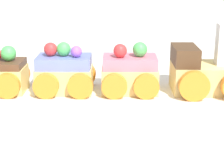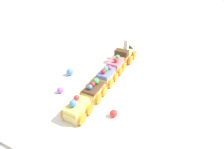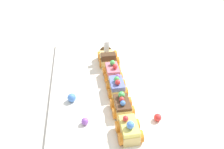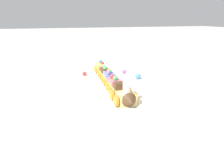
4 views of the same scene
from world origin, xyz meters
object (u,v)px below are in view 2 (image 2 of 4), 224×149
(gumball_red, at_px, (114,113))
(gumball_blue, at_px, (70,72))
(cake_train_locomotive, at_px, (126,54))
(cake_car_strawberry, at_px, (116,66))
(cake_car_chocolate, at_px, (94,91))
(cake_car_lemon, at_px, (77,109))
(gumball_purple, at_px, (60,90))
(cake_car_blueberry, at_px, (106,77))

(gumball_red, bearing_deg, gumball_blue, 63.65)
(cake_train_locomotive, height_order, gumball_red, cake_train_locomotive)
(cake_car_strawberry, height_order, gumball_red, cake_car_strawberry)
(gumball_red, bearing_deg, cake_car_chocolate, 61.59)
(cake_car_chocolate, distance_m, cake_car_lemon, 0.09)
(gumball_purple, height_order, gumball_blue, gumball_blue)
(cake_train_locomotive, xyz_separation_m, cake_car_chocolate, (-0.29, -0.00, -0.00))
(cake_car_lemon, bearing_deg, gumball_red, -66.64)
(cake_car_chocolate, xyz_separation_m, gumball_purple, (-0.03, 0.12, -0.01))
(cake_train_locomotive, relative_size, gumball_blue, 4.30)
(gumball_purple, relative_size, gumball_blue, 0.75)
(cake_car_blueberry, relative_size, cake_car_chocolate, 1.00)
(cake_car_strawberry, distance_m, gumball_blue, 0.18)
(cake_car_lemon, bearing_deg, gumball_purple, 61.66)
(cake_train_locomotive, relative_size, cake_car_chocolate, 1.65)
(cake_car_chocolate, distance_m, gumball_red, 0.11)
(gumball_purple, distance_m, gumball_blue, 0.11)
(cake_train_locomotive, height_order, gumball_purple, cake_train_locomotive)
(gumball_blue, bearing_deg, gumball_purple, -160.53)
(cake_car_blueberry, xyz_separation_m, cake_car_lemon, (-0.18, -0.00, -0.00))
(cake_car_chocolate, relative_size, gumball_purple, 3.46)
(cake_car_strawberry, bearing_deg, gumball_red, -157.35)
(cake_car_chocolate, height_order, gumball_purple, cake_car_chocolate)
(cake_car_blueberry, distance_m, cake_car_lemon, 0.18)
(cake_train_locomotive, bearing_deg, cake_car_blueberry, -179.98)
(cake_train_locomotive, height_order, cake_car_blueberry, cake_train_locomotive)
(gumball_purple, bearing_deg, gumball_blue, 19.47)
(cake_train_locomotive, height_order, cake_car_lemon, cake_train_locomotive)
(gumball_red, relative_size, gumball_blue, 0.80)
(cake_train_locomotive, relative_size, cake_car_blueberry, 1.65)
(cake_car_chocolate, bearing_deg, cake_car_strawberry, -0.09)
(cake_car_blueberry, relative_size, gumball_purple, 3.46)
(cake_car_lemon, bearing_deg, cake_car_blueberry, -0.06)
(cake_train_locomotive, bearing_deg, gumball_red, -164.40)
(cake_car_chocolate, xyz_separation_m, gumball_blue, (0.07, 0.15, -0.01))
(cake_car_strawberry, xyz_separation_m, cake_car_blueberry, (-0.09, -0.00, 0.00))
(cake_car_strawberry, bearing_deg, cake_car_blueberry, 179.89)
(gumball_blue, bearing_deg, cake_train_locomotive, -34.10)
(cake_train_locomotive, height_order, cake_car_strawberry, cake_train_locomotive)
(cake_car_strawberry, relative_size, gumball_purple, 3.46)
(cake_car_strawberry, height_order, cake_car_blueberry, same)
(cake_train_locomotive, distance_m, cake_car_strawberry, 0.11)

